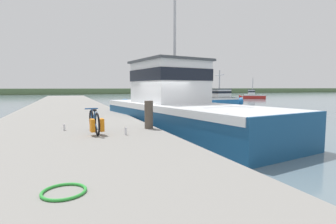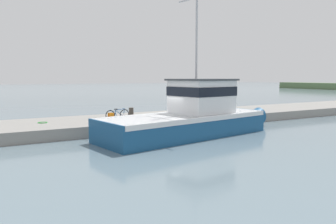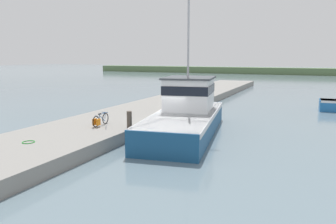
# 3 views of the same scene
# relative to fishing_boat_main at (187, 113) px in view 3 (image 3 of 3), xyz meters

# --- Properties ---
(ground_plane) EXTENTS (320.00, 320.00, 0.00)m
(ground_plane) POSITION_rel_fishing_boat_main_xyz_m (-1.01, -0.34, -1.32)
(ground_plane) COLOR slate
(dock_pier) EXTENTS (6.10, 80.00, 0.74)m
(dock_pier) POSITION_rel_fishing_boat_main_xyz_m (-5.25, -0.34, -0.95)
(dock_pier) COLOR gray
(dock_pier) RESTS_ON ground_plane
(fishing_boat_main) EXTENTS (5.64, 13.86, 10.48)m
(fishing_boat_main) POSITION_rel_fishing_boat_main_xyz_m (0.00, 0.00, 0.00)
(fishing_boat_main) COLOR navy
(fishing_boat_main) RESTS_ON ground_plane
(bicycle_touring) EXTENTS (0.50, 1.83, 0.79)m
(bicycle_touring) POSITION_rel_fishing_boat_main_xyz_m (-4.47, -3.62, -0.22)
(bicycle_touring) COLOR black
(bicycle_touring) RESTS_ON dock_pier
(mooring_post) EXTENTS (0.31, 0.31, 1.01)m
(mooring_post) POSITION_rel_fishing_boat_main_xyz_m (-2.53, -3.23, -0.07)
(mooring_post) COLOR #51473D
(mooring_post) RESTS_ON dock_pier
(hose_coil) EXTENTS (0.63, 0.63, 0.04)m
(hose_coil) POSITION_rel_fishing_boat_main_xyz_m (-5.39, -8.41, -0.56)
(hose_coil) COLOR green
(hose_coil) RESTS_ON dock_pier
(water_bottle_on_curb) EXTENTS (0.07, 0.07, 0.24)m
(water_bottle_on_curb) POSITION_rel_fishing_boat_main_xyz_m (-3.60, -4.19, -0.46)
(water_bottle_on_curb) COLOR silver
(water_bottle_on_curb) RESTS_ON dock_pier
(water_bottle_by_bike) EXTENTS (0.08, 0.08, 0.21)m
(water_bottle_by_bike) POSITION_rel_fishing_boat_main_xyz_m (-5.41, -2.54, -0.47)
(water_bottle_by_bike) COLOR silver
(water_bottle_by_bike) RESTS_ON dock_pier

